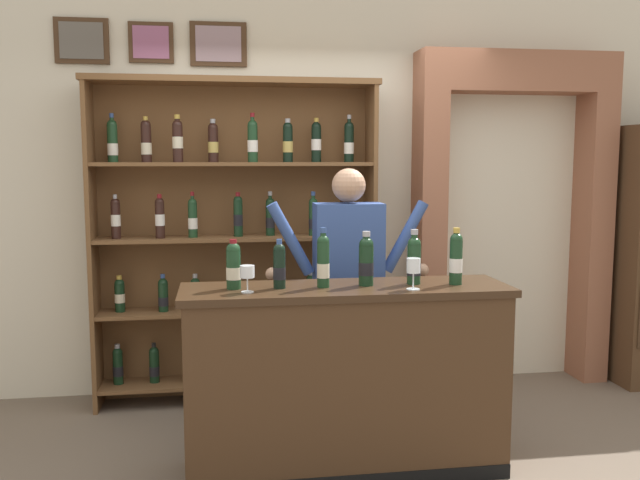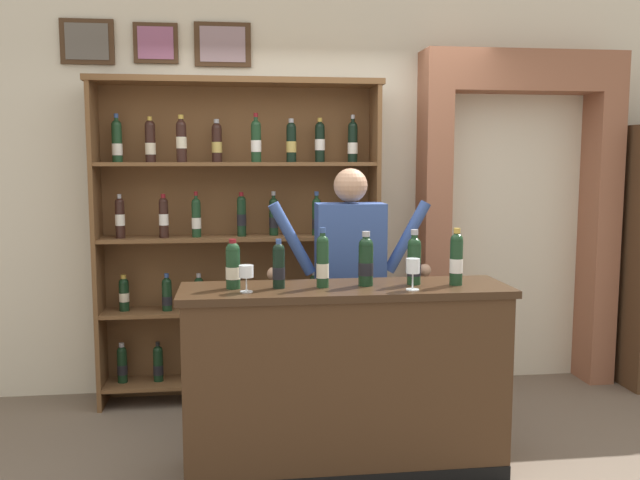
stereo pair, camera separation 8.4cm
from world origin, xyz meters
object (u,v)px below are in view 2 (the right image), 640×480
object	(u,v)px
tasting_counter	(345,380)
tasting_bottle_brunello	(323,261)
wine_glass_center	(413,268)
tasting_bottle_prosecco	(414,260)
tasting_bottle_grappa	(456,258)
wine_shelf	(239,234)
shopkeeper	(350,270)
tasting_bottle_riserva	(366,261)
tasting_bottle_vin_santo	(233,265)
wine_glass_right	(246,273)
tasting_bottle_super_tuscan	(279,265)

from	to	relation	value
tasting_counter	tasting_bottle_brunello	bearing A→B (deg)	-177.18
tasting_bottle_brunello	wine_glass_center	distance (m)	0.47
tasting_bottle_prosecco	tasting_bottle_grappa	distance (m)	0.23
wine_shelf	shopkeeper	size ratio (longest dim) A/B	1.36
tasting_bottle_riserva	tasting_bottle_grappa	bearing A→B (deg)	-4.95
tasting_counter	tasting_bottle_vin_santo	xyz separation A→B (m)	(-0.60, 0.02, 0.64)
tasting_bottle_riserva	wine_glass_right	world-z (taller)	tasting_bottle_riserva
tasting_counter	tasting_bottle_prosecco	world-z (taller)	tasting_bottle_prosecco
tasting_bottle_super_tuscan	tasting_bottle_grappa	distance (m)	0.96
tasting_bottle_super_tuscan	wine_glass_center	bearing A→B (deg)	-11.62
tasting_bottle_vin_santo	tasting_bottle_brunello	xyz separation A→B (m)	(0.47, -0.03, 0.02)
tasting_bottle_riserva	wine_glass_center	distance (m)	0.27
wine_shelf	tasting_bottle_grappa	size ratio (longest dim) A/B	7.26
shopkeeper	tasting_bottle_super_tuscan	size ratio (longest dim) A/B	6.31
tasting_counter	wine_shelf	bearing A→B (deg)	114.20
shopkeeper	tasting_bottle_brunello	bearing A→B (deg)	-113.12
tasting_counter	tasting_bottle_riserva	size ratio (longest dim) A/B	6.01
wine_glass_center	tasting_bottle_riserva	bearing A→B (deg)	144.54
tasting_bottle_vin_santo	wine_glass_center	size ratio (longest dim) A/B	1.58
tasting_bottle_vin_santo	tasting_bottle_grappa	bearing A→B (deg)	-2.37
tasting_bottle_riserva	wine_glass_right	bearing A→B (deg)	-171.05
tasting_bottle_brunello	tasting_bottle_riserva	xyz separation A→B (m)	(0.24, 0.02, -0.01)
tasting_bottle_brunello	wine_glass_center	size ratio (longest dim) A/B	1.92
tasting_bottle_riserva	tasting_bottle_prosecco	world-z (taller)	tasting_bottle_prosecco
tasting_counter	shopkeeper	world-z (taller)	shopkeeper
tasting_bottle_brunello	shopkeeper	bearing A→B (deg)	66.88
tasting_bottle_prosecco	tasting_bottle_grappa	world-z (taller)	tasting_bottle_grappa
tasting_bottle_brunello	wine_glass_right	world-z (taller)	tasting_bottle_brunello
tasting_bottle_brunello	tasting_bottle_grappa	world-z (taller)	tasting_bottle_brunello
tasting_bottle_prosecco	tasting_bottle_grappa	xyz separation A→B (m)	(0.22, -0.04, 0.01)
wine_shelf	tasting_bottle_brunello	distance (m)	1.31
tasting_bottle_super_tuscan	wine_glass_right	size ratio (longest dim) A/B	1.87
tasting_counter	tasting_bottle_vin_santo	distance (m)	0.88
shopkeeper	tasting_bottle_riserva	xyz separation A→B (m)	(-0.01, -0.56, 0.14)
tasting_counter	wine_glass_right	world-z (taller)	wine_glass_right
tasting_bottle_prosecco	wine_glass_right	bearing A→B (deg)	-173.50
tasting_bottle_riserva	wine_glass_right	distance (m)	0.65
wine_glass_center	wine_shelf	bearing A→B (deg)	122.74
tasting_bottle_grappa	wine_shelf	bearing A→B (deg)	132.45
tasting_counter	tasting_bottle_vin_santo	world-z (taller)	tasting_bottle_vin_santo
wine_shelf	tasting_counter	distance (m)	1.51
tasting_bottle_grappa	wine_glass_center	distance (m)	0.29
tasting_bottle_super_tuscan	wine_shelf	bearing A→B (deg)	99.10
wine_shelf	tasting_bottle_riserva	xyz separation A→B (m)	(0.67, -1.22, -0.01)
tasting_bottle_riserva	wine_glass_center	bearing A→B (deg)	-35.46
tasting_counter	tasting_bottle_super_tuscan	world-z (taller)	tasting_bottle_super_tuscan
shopkeeper	tasting_counter	bearing A→B (deg)	-102.12
tasting_bottle_grappa	tasting_bottle_vin_santo	bearing A→B (deg)	177.63
tasting_counter	wine_glass_center	bearing A→B (deg)	-23.19
tasting_bottle_riserva	shopkeeper	bearing A→B (deg)	88.83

